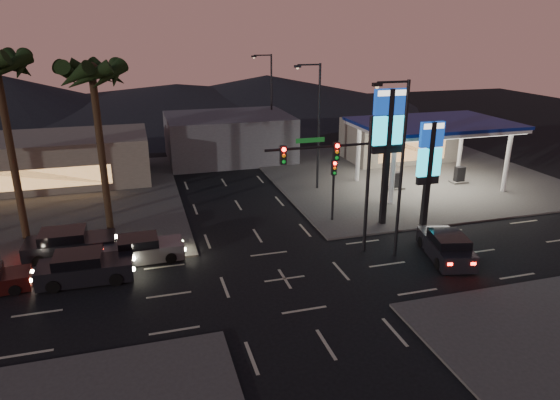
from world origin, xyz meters
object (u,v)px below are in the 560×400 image
object	(u,v)px
pylon_sign_tall	(389,131)
car_lane_a_front	(84,268)
pylon_sign_short	(430,158)
traffic_signal_mast	(340,168)
car_lane_b_front	(143,249)
gas_station	(433,126)
car_lane_b_mid	(69,245)
suv_station	(446,247)

from	to	relation	value
pylon_sign_tall	car_lane_a_front	size ratio (longest dim) A/B	1.83
pylon_sign_short	traffic_signal_mast	world-z (taller)	traffic_signal_mast
pylon_sign_short	car_lane_b_front	distance (m)	18.49
gas_station	pylon_sign_tall	size ratio (longest dim) A/B	1.36
car_lane_b_mid	gas_station	bearing A→B (deg)	12.38
pylon_sign_tall	pylon_sign_short	world-z (taller)	pylon_sign_tall
traffic_signal_mast	car_lane_b_mid	size ratio (longest dim) A/B	1.57
gas_station	pylon_sign_short	xyz separation A→B (m)	(-5.00, -7.50, -0.42)
pylon_sign_tall	car_lane_b_mid	size ratio (longest dim) A/B	1.76
pylon_sign_short	car_lane_b_front	size ratio (longest dim) A/B	1.55
traffic_signal_mast	car_lane_a_front	xyz separation A→B (m)	(-13.81, 0.75, -4.49)
car_lane_a_front	suv_station	size ratio (longest dim) A/B	1.00
pylon_sign_tall	car_lane_b_mid	bearing A→B (deg)	178.40
gas_station	car_lane_b_mid	distance (m)	28.09
pylon_sign_short	car_lane_b_front	world-z (taller)	pylon_sign_short
gas_station	traffic_signal_mast	distance (m)	15.82
car_lane_a_front	suv_station	bearing A→B (deg)	-8.47
gas_station	car_lane_a_front	size ratio (longest dim) A/B	2.48
traffic_signal_mast	car_lane_b_front	xyz separation A→B (m)	(-10.81, 2.40, -4.55)
gas_station	car_lane_a_front	world-z (taller)	gas_station
pylon_sign_short	car_lane_a_front	bearing A→B (deg)	-175.22
pylon_sign_tall	pylon_sign_short	xyz separation A→B (m)	(2.50, -1.00, -1.74)
gas_station	traffic_signal_mast	bearing A→B (deg)	-140.72
pylon_sign_tall	car_lane_b_front	size ratio (longest dim) A/B	1.99
suv_station	traffic_signal_mast	bearing A→B (deg)	159.56
pylon_sign_short	pylon_sign_tall	bearing A→B (deg)	158.20
car_lane_b_front	pylon_sign_tall	bearing A→B (deg)	4.07
pylon_sign_short	traffic_signal_mast	distance (m)	7.69
car_lane_b_mid	suv_station	xyz separation A→B (m)	(20.69, -6.23, -0.05)
car_lane_b_front	suv_station	xyz separation A→B (m)	(16.64, -4.58, 0.04)
gas_station	suv_station	size ratio (longest dim) A/B	2.47
pylon_sign_tall	car_lane_a_front	distance (m)	19.59
suv_station	pylon_sign_short	bearing A→B (deg)	73.18
traffic_signal_mast	car_lane_a_front	size ratio (longest dim) A/B	1.63
gas_station	car_lane_b_front	bearing A→B (deg)	-161.74
car_lane_a_front	car_lane_b_front	xyz separation A→B (m)	(3.00, 1.65, -0.06)
gas_station	car_lane_b_front	world-z (taller)	gas_station
traffic_signal_mast	pylon_sign_tall	bearing A→B (deg)	36.52
suv_station	car_lane_b_mid	bearing A→B (deg)	163.24
traffic_signal_mast	suv_station	world-z (taller)	traffic_signal_mast
pylon_sign_tall	suv_station	bearing A→B (deg)	-79.20
gas_station	car_lane_b_mid	size ratio (longest dim) A/B	2.39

